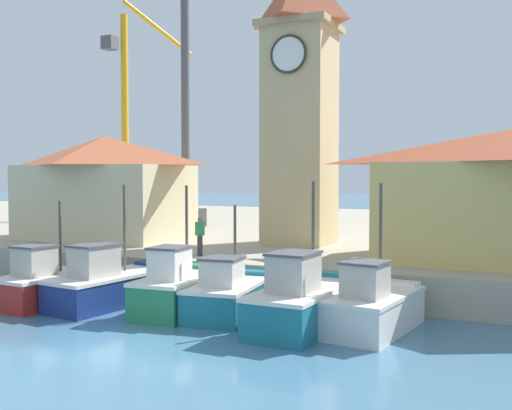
# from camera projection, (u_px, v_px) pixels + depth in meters

# --- Properties ---
(ground_plane) EXTENTS (300.00, 300.00, 0.00)m
(ground_plane) POSITION_uv_depth(u_px,v_px,m) (99.00, 358.00, 15.32)
(ground_plane) COLOR teal
(quay_wharf) EXTENTS (120.00, 40.00, 1.36)m
(quay_wharf) POSITION_uv_depth(u_px,v_px,m) (365.00, 235.00, 40.78)
(quay_wharf) COLOR #A89E89
(quay_wharf) RESTS_ON ground
(fishing_boat_far_left) EXTENTS (2.16, 4.23, 3.75)m
(fishing_boat_far_left) POSITION_uv_depth(u_px,v_px,m) (49.00, 284.00, 21.82)
(fishing_boat_far_left) COLOR #AD2823
(fishing_boat_far_left) RESTS_ON ground
(fishing_boat_left_outer) EXTENTS (2.61, 5.26, 4.36)m
(fishing_boat_left_outer) POSITION_uv_depth(u_px,v_px,m) (111.00, 284.00, 21.62)
(fishing_boat_left_outer) COLOR navy
(fishing_boat_left_outer) RESTS_ON ground
(fishing_boat_left_inner) EXTENTS (2.06, 4.21, 4.34)m
(fishing_boat_left_inner) POSITION_uv_depth(u_px,v_px,m) (179.00, 289.00, 20.48)
(fishing_boat_left_inner) COLOR #237A4C
(fishing_boat_left_inner) RESTS_ON ground
(fishing_boat_mid_left) EXTENTS (2.39, 4.29, 3.68)m
(fishing_boat_mid_left) POSITION_uv_depth(u_px,v_px,m) (229.00, 294.00, 20.02)
(fishing_boat_mid_left) COLOR #196B7F
(fishing_boat_mid_left) RESTS_ON ground
(fishing_boat_center) EXTENTS (2.31, 5.25, 4.50)m
(fishing_boat_center) POSITION_uv_depth(u_px,v_px,m) (304.00, 301.00, 18.39)
(fishing_boat_center) COLOR #196B7F
(fishing_boat_center) RESTS_ON ground
(fishing_boat_mid_right) EXTENTS (2.50, 4.30, 4.45)m
(fishing_boat_mid_right) POSITION_uv_depth(u_px,v_px,m) (373.00, 307.00, 17.93)
(fishing_boat_mid_right) COLOR silver
(fishing_boat_mid_right) RESTS_ON ground
(clock_tower) EXTENTS (3.52, 3.52, 15.32)m
(clock_tower) POSITION_uv_depth(u_px,v_px,m) (300.00, 94.00, 28.99)
(clock_tower) COLOR tan
(clock_tower) RESTS_ON quay_wharf
(warehouse_left) EXTENTS (8.81, 5.55, 5.45)m
(warehouse_left) POSITION_uv_depth(u_px,v_px,m) (105.00, 186.00, 31.74)
(warehouse_left) COLOR beige
(warehouse_left) RESTS_ON quay_wharf
(port_crane_near) EXTENTS (3.64, 7.58, 19.89)m
(port_crane_near) POSITION_uv_depth(u_px,v_px,m) (187.00, 108.00, 39.17)
(port_crane_near) COLOR #353539
(port_crane_near) RESTS_ON quay_wharf
(port_crane_far) EXTENTS (3.74, 7.74, 17.22)m
(port_crane_far) POSITION_uv_depth(u_px,v_px,m) (127.00, 140.00, 47.49)
(port_crane_far) COLOR #976E11
(port_crane_far) RESTS_ON quay_wharf
(dock_worker_near_tower) EXTENTS (0.34, 0.22, 1.62)m
(dock_worker_near_tower) POSITION_uv_depth(u_px,v_px,m) (200.00, 235.00, 24.87)
(dock_worker_near_tower) COLOR #33333D
(dock_worker_near_tower) RESTS_ON quay_wharf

